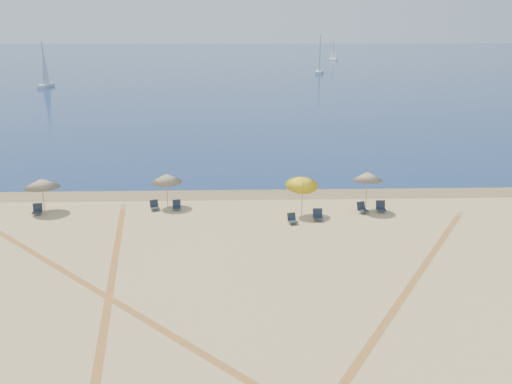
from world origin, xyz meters
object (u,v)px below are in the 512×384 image
at_px(umbrella_2, 166,178).
at_px(chair_6, 362,208).
at_px(sailboat_1, 333,55).
at_px(umbrella_1, 42,183).
at_px(umbrella_4, 368,176).
at_px(chair_7, 381,207).
at_px(umbrella_3, 302,181).
at_px(chair_1, 37,210).
at_px(chair_3, 177,206).
at_px(chair_2, 154,206).
at_px(sailboat_0, 45,74).
at_px(sailboat_2, 320,62).
at_px(chair_4, 292,219).
at_px(chair_5, 318,215).

height_order(umbrella_2, chair_6, umbrella_2).
bearing_deg(sailboat_1, chair_6, -128.35).
distance_m(umbrella_1, umbrella_4, 20.46).
height_order(umbrella_1, chair_6, umbrella_1).
bearing_deg(chair_7, umbrella_3, -171.38).
relative_size(chair_1, sailboat_1, 0.11).
bearing_deg(chair_3, chair_2, 173.74).
height_order(chair_1, sailboat_0, sailboat_0).
bearing_deg(sailboat_2, umbrella_1, -93.17).
relative_size(umbrella_2, chair_2, 3.01).
xyz_separation_m(umbrella_2, sailboat_0, (-33.22, 78.55, 0.69)).
bearing_deg(sailboat_1, chair_3, -132.17).
relative_size(sailboat_1, sailboat_2, 0.71).
bearing_deg(sailboat_0, sailboat_2, 29.82).
xyz_separation_m(umbrella_2, sailboat_2, (25.82, 111.87, 0.94)).
xyz_separation_m(chair_7, sailboat_0, (-46.88, 79.92, 2.36)).
relative_size(umbrella_2, umbrella_3, 0.84).
distance_m(umbrella_4, sailboat_2, 113.77).
distance_m(sailboat_0, sailboat_1, 118.82).
distance_m(umbrella_3, chair_4, 2.53).
relative_size(umbrella_3, chair_1, 3.73).
relative_size(chair_2, chair_5, 1.09).
xyz_separation_m(umbrella_2, chair_6, (12.43, -1.54, -1.67)).
bearing_deg(chair_5, sailboat_0, 118.29).
height_order(umbrella_2, sailboat_0, sailboat_0).
bearing_deg(sailboat_1, umbrella_3, -129.58).
relative_size(umbrella_4, chair_7, 3.73).
bearing_deg(umbrella_1, chair_1, -121.31).
relative_size(umbrella_3, sailboat_0, 0.31).
height_order(umbrella_1, chair_7, umbrella_1).
xyz_separation_m(chair_3, sailboat_2, (25.18, 112.41, 2.64)).
relative_size(chair_3, sailboat_0, 0.08).
relative_size(umbrella_1, chair_5, 3.21).
distance_m(umbrella_1, chair_2, 7.12).
distance_m(umbrella_4, chair_3, 12.29).
height_order(chair_3, chair_7, chair_7).
xyz_separation_m(umbrella_1, chair_3, (8.34, 0.21, -1.64)).
distance_m(umbrella_4, chair_1, 20.83).
height_order(umbrella_3, chair_2, umbrella_3).
bearing_deg(umbrella_3, sailboat_0, 117.41).
bearing_deg(chair_1, umbrella_2, 0.21).
distance_m(chair_2, sailboat_0, 85.54).
relative_size(umbrella_2, sailboat_0, 0.26).
height_order(chair_2, sailboat_1, sailboat_1).
distance_m(chair_5, chair_7, 4.50).
bearing_deg(chair_7, sailboat_1, 83.60).
distance_m(umbrella_1, umbrella_2, 7.74).
distance_m(sailboat_0, sailboat_2, 67.79).
height_order(chair_3, sailboat_1, sailboat_1).
bearing_deg(chair_2, umbrella_4, -23.15).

